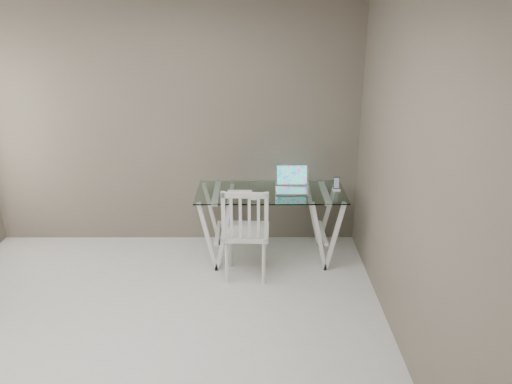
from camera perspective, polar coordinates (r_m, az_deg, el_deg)
room at (r=3.23m, az=-17.11°, el=5.35°), size 4.50×4.52×2.71m
desk at (r=5.20m, az=1.65°, el=-3.66°), size 1.50×0.70×0.75m
chair at (r=4.73m, az=-1.18°, el=-4.32°), size 0.45×0.45×0.95m
laptop at (r=5.11m, az=4.17°, el=0.93°), size 0.34×0.30×0.24m
keyboard at (r=5.03m, az=-1.86°, el=-0.00°), size 0.26×0.11×0.01m
mouse at (r=4.82m, az=-0.17°, el=-0.74°), size 0.11×0.06×0.03m
phone_dock at (r=5.14m, az=9.17°, el=0.60°), size 0.07×0.07×0.14m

